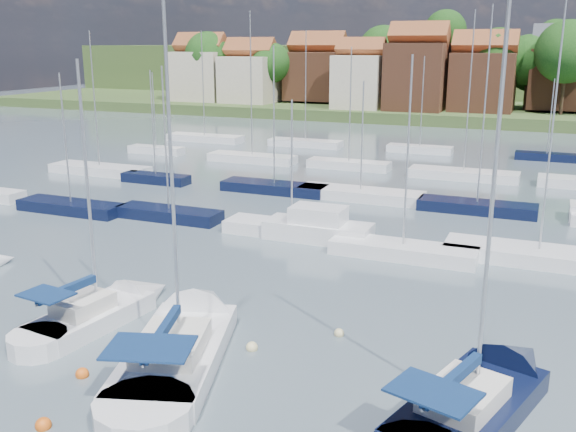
% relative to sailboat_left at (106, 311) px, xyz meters
% --- Properties ---
extents(ground, '(260.00, 260.00, 0.00)m').
position_rel_sailboat_left_xyz_m(ground, '(10.23, 35.57, -0.37)').
color(ground, '#414D58').
rests_on(ground, ground).
extents(sailboat_left, '(3.61, 9.62, 12.87)m').
position_rel_sailboat_left_xyz_m(sailboat_left, '(0.00, 0.00, 0.00)').
color(sailboat_left, silver).
rests_on(sailboat_left, ground).
extents(sailboat_centre, '(7.25, 13.64, 17.85)m').
position_rel_sailboat_left_xyz_m(sailboat_centre, '(4.88, -0.79, -0.02)').
color(sailboat_centre, silver).
rests_on(sailboat_centre, ground).
extents(sailboat_navy, '(6.26, 11.81, 15.84)m').
position_rel_sailboat_left_xyz_m(sailboat_navy, '(17.20, -0.81, -0.01)').
color(sailboat_navy, black).
rests_on(sailboat_navy, ground).
extents(buoy_b, '(0.54, 0.54, 0.54)m').
position_rel_sailboat_left_xyz_m(buoy_b, '(3.68, -8.07, -0.37)').
color(buoy_b, '#D85914').
rests_on(buoy_b, ground).
extents(buoy_c, '(0.52, 0.52, 0.52)m').
position_rel_sailboat_left_xyz_m(buoy_c, '(2.58, -4.80, -0.37)').
color(buoy_c, '#D85914').
rests_on(buoy_c, ground).
extents(buoy_e, '(0.45, 0.45, 0.45)m').
position_rel_sailboat_left_xyz_m(buoy_e, '(10.66, 2.46, -0.37)').
color(buoy_e, beige).
rests_on(buoy_e, ground).
extents(buoy_h, '(0.51, 0.51, 0.51)m').
position_rel_sailboat_left_xyz_m(buoy_h, '(7.69, -0.24, -0.37)').
color(buoy_h, beige).
rests_on(buoy_h, ground).
extents(marina_field, '(79.62, 41.41, 15.93)m').
position_rel_sailboat_left_xyz_m(marina_field, '(12.14, 30.72, 0.07)').
color(marina_field, silver).
rests_on(marina_field, ground).
extents(far_shore_town, '(212.46, 90.00, 22.27)m').
position_rel_sailboat_left_xyz_m(far_shore_town, '(12.46, 128.24, 4.24)').
color(far_shore_town, '#475B2D').
rests_on(far_shore_town, ground).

